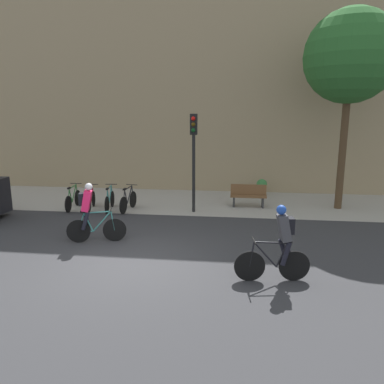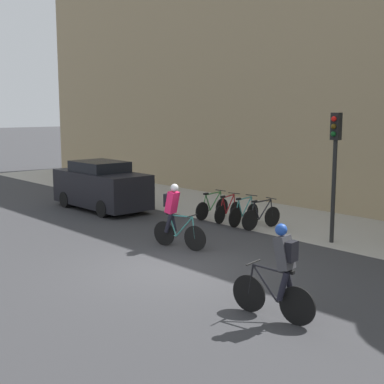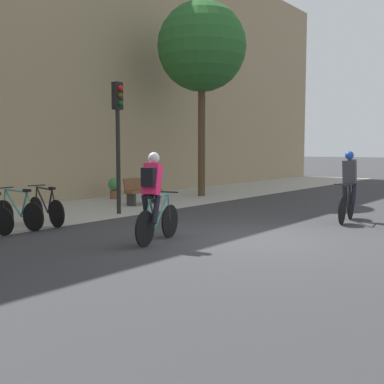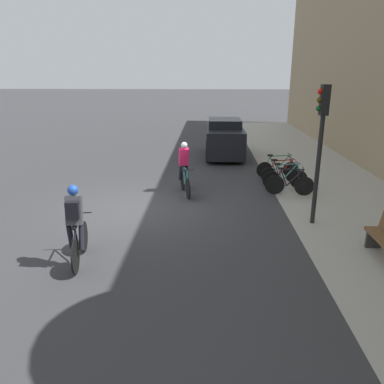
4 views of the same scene
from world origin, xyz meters
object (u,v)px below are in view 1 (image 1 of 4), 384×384
Objects in this scene: cyclist_grey at (280,242)px; parked_bike_3 at (128,201)px; parked_bike_0 at (73,199)px; parked_bike_2 at (110,200)px; traffic_light_pole at (194,145)px; potted_plant at (262,187)px; bench at (248,195)px; parked_bike_1 at (91,200)px; cyclist_pink at (90,211)px.

cyclist_grey is 7.61m from parked_bike_3.
parked_bike_0 is 1.50m from parked_bike_2.
parked_bike_2 is 3.95m from traffic_light_pole.
parked_bike_2 is 6.86m from potted_plant.
parked_bike_3 is at bearing -148.65° from potted_plant.
parked_bike_2 is at bearing 0.04° from parked_bike_0.
parked_bike_2 is 2.11× the size of potted_plant.
parked_bike_0 reaches higher than potted_plant.
parked_bike_0 is 7.01m from bench.
parked_bike_3 reaches higher than parked_bike_0.
parked_bike_2 is at bearing -167.45° from bench.
cyclist_grey is 8.14m from parked_bike_2.
parked_bike_3 reaches higher than parked_bike_2.
bench is 1.85× the size of potted_plant.
parked_bike_2 reaches higher than parked_bike_1.
parked_bike_1 is at bearing -154.60° from potted_plant.
potted_plant is (6.05, 3.23, 0.04)m from parked_bike_2.
parked_bike_0 is 5.27m from traffic_light_pole.
cyclist_grey is 9.29m from parked_bike_0.
parked_bike_1 is 0.75m from parked_bike_2.
cyclist_grey is (5.26, -1.96, 0.00)m from cyclist_pink.
cyclist_pink reaches higher than parked_bike_0.
cyclist_pink is at bearing 159.61° from cyclist_grey.
cyclist_grey is at bearing -65.06° from traffic_light_pole.
parked_bike_0 is 2.18× the size of potted_plant.
cyclist_grey is 8.80m from potted_plant.
parked_bike_0 is at bearing -156.84° from potted_plant.
parked_bike_3 reaches higher than potted_plant.
cyclist_grey reaches higher than parked_bike_3.
parked_bike_3 is (1.50, 0.00, 0.02)m from parked_bike_1.
parked_bike_3 is at bearing -165.50° from bench.
traffic_light_pole is (-2.63, 5.67, 1.62)m from cyclist_grey.
parked_bike_1 is at bearing 180.00° from parked_bike_2.
parked_bike_1 is 1.50m from parked_bike_3.
cyclist_pink is 1.05× the size of parked_bike_0.
cyclist_grey reaches higher than bench.
cyclist_pink is 1.09× the size of parked_bike_2.
cyclist_pink reaches higher than potted_plant.
bench is at bearing 9.89° from parked_bike_0.
bench is (5.40, 1.20, 0.07)m from parked_bike_2.
traffic_light_pole reaches higher than bench.
parked_bike_1 is (-6.68, 5.55, -0.56)m from cyclist_grey.
bench is at bearing 94.47° from cyclist_grey.
potted_plant is at bearing 23.16° from parked_bike_0.
cyclist_grey is 1.25× the size of bench.
cyclist_grey reaches higher than potted_plant.
cyclist_grey is at bearing -39.71° from parked_bike_1.
cyclist_grey is 1.09× the size of parked_bike_2.
parked_bike_1 is at bearing 111.55° from cyclist_pink.
bench is at bearing 12.55° from parked_bike_2.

